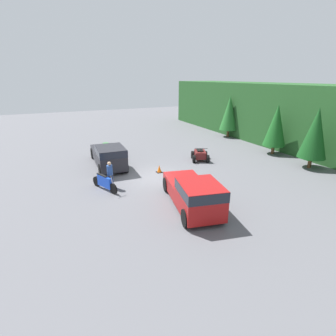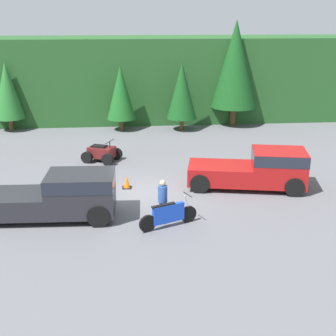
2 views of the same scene
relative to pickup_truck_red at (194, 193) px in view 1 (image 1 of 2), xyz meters
name	(u,v)px [view 1 (image 1 of 2)]	position (x,y,z in m)	size (l,w,h in m)	color
ground_plane	(153,177)	(-5.25, -0.27, -0.95)	(80.00, 80.00, 0.00)	#5B5B60
hillside_backdrop	(318,119)	(-5.25, 15.73, 2.02)	(44.00, 6.00, 5.94)	#235123
tree_left	(229,113)	(-13.71, 12.35, 1.77)	(2.03, 2.03, 4.61)	brown
tree_mid_left	(276,125)	(-6.20, 11.72, 1.62)	(1.92, 1.92, 4.37)	brown
tree_mid_right	(315,133)	(-2.15, 11.37, 1.73)	(2.00, 2.00, 4.55)	brown
pickup_truck_red	(194,193)	(0.00, 0.00, 0.00)	(5.50, 2.96, 1.79)	maroon
pickup_truck_second	(109,155)	(-8.65, -2.51, 0.00)	(5.74, 2.23, 1.79)	#232328
dirt_bike	(105,183)	(-4.43, -3.73, -0.47)	(2.23, 1.13, 1.16)	black
quad_atv	(200,155)	(-7.25, 4.73, -0.50)	(2.22, 1.97, 1.15)	black
rider_person	(110,174)	(-4.61, -3.32, -0.02)	(0.46, 0.46, 1.72)	navy
traffic_cone	(159,169)	(-5.95, 0.52, -0.69)	(0.42, 0.42, 0.55)	black
steel_barrel	(106,148)	(-12.86, -1.87, -0.51)	(0.58, 0.58, 0.88)	#387A38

